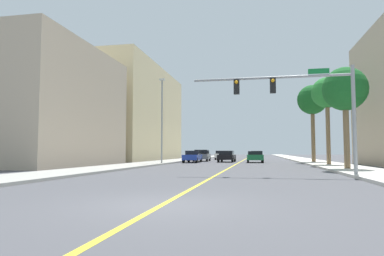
% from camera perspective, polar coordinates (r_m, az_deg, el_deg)
% --- Properties ---
extents(ground, '(192.00, 192.00, 0.00)m').
position_cam_1_polar(ground, '(50.24, 8.57, -5.41)').
color(ground, '#47474C').
extents(sidewalk_left, '(3.72, 168.00, 0.15)m').
position_cam_1_polar(sidewalk_left, '(51.40, -1.26, -5.34)').
color(sidewalk_left, '#9E9B93').
rests_on(sidewalk_left, ground).
extents(sidewalk_right, '(3.72, 168.00, 0.15)m').
position_cam_1_polar(sidewalk_right, '(50.59, 18.56, -5.15)').
color(sidewalk_right, beige).
rests_on(sidewalk_right, ground).
extents(lane_marking_center, '(0.16, 144.00, 0.01)m').
position_cam_1_polar(lane_marking_center, '(50.24, 8.57, -5.41)').
color(lane_marking_center, yellow).
rests_on(lane_marking_center, ground).
extents(building_left_near, '(11.36, 15.47, 10.97)m').
position_cam_1_polar(building_left_near, '(35.15, -24.49, 3.22)').
color(building_left_near, tan).
rests_on(building_left_near, ground).
extents(building_left_far, '(13.44, 25.68, 14.35)m').
position_cam_1_polar(building_left_far, '(55.55, -11.60, 2.18)').
color(building_left_far, beige).
rests_on(building_left_far, ground).
extents(traffic_signal_mast, '(8.67, 0.36, 5.76)m').
position_cam_1_polar(traffic_signal_mast, '(19.44, 17.82, 5.12)').
color(traffic_signal_mast, gray).
rests_on(traffic_signal_mast, sidewalk_right).
extents(street_lamp, '(0.56, 0.28, 8.66)m').
position_cam_1_polar(street_lamp, '(34.84, -5.08, 1.99)').
color(street_lamp, gray).
rests_on(street_lamp, sidewalk_left).
extents(palm_near, '(3.04, 3.04, 7.04)m').
position_cam_1_polar(palm_near, '(26.04, 24.35, 5.83)').
color(palm_near, brown).
rests_on(palm_near, sidewalk_right).
extents(palm_mid, '(2.81, 2.81, 7.97)m').
position_cam_1_polar(palm_mid, '(33.64, 21.76, 5.34)').
color(palm_mid, brown).
rests_on(palm_mid, sidewalk_right).
extents(palm_far, '(3.35, 3.35, 8.74)m').
position_cam_1_polar(palm_far, '(41.14, 19.58, 4.35)').
color(palm_far, brown).
rests_on(palm_far, sidewalk_right).
extents(car_white, '(1.86, 3.86, 1.42)m').
position_cam_1_polar(car_white, '(54.63, 4.98, -4.54)').
color(car_white, white).
rests_on(car_white, ground).
extents(car_black, '(1.97, 4.44, 1.40)m').
position_cam_1_polar(car_black, '(42.22, 5.87, -4.73)').
color(car_black, black).
rests_on(car_black, ground).
extents(car_silver, '(2.04, 4.59, 1.39)m').
position_cam_1_polar(car_silver, '(54.48, 10.88, -4.51)').
color(car_silver, '#BCBCC1').
rests_on(car_silver, ground).
extents(car_gray, '(2.12, 4.55, 1.53)m').
position_cam_1_polar(car_gray, '(45.80, 1.68, -4.60)').
color(car_gray, slate).
rests_on(car_gray, ground).
extents(car_green, '(1.97, 3.93, 1.34)m').
position_cam_1_polar(car_green, '(40.84, 10.58, -4.72)').
color(car_green, '#196638').
rests_on(car_green, ground).
extents(car_blue, '(1.86, 4.64, 1.40)m').
position_cam_1_polar(car_blue, '(40.21, 0.11, -4.80)').
color(car_blue, '#1E389E').
rests_on(car_blue, ground).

